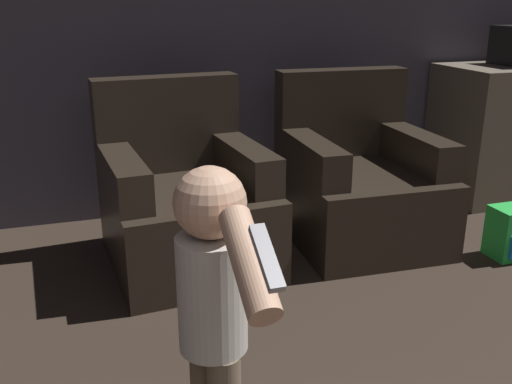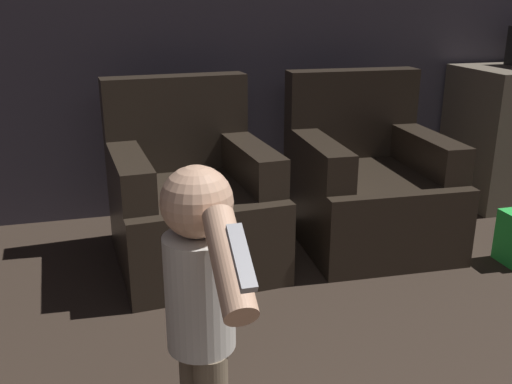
{
  "view_description": "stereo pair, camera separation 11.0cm",
  "coord_description": "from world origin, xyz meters",
  "px_view_note": "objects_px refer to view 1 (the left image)",
  "views": [
    {
      "loc": [
        -0.53,
        0.86,
        1.37
      ],
      "look_at": [
        0.14,
        2.98,
        0.61
      ],
      "focal_mm": 40.0,
      "sensor_mm": 36.0,
      "label": 1
    },
    {
      "loc": [
        -0.43,
        0.83,
        1.37
      ],
      "look_at": [
        0.14,
        2.98,
        0.61
      ],
      "focal_mm": 40.0,
      "sensor_mm": 36.0,
      "label": 2
    }
  ],
  "objects_px": {
    "armchair_right": "(358,184)",
    "toy_backpack": "(510,233)",
    "armchair_left": "(184,202)",
    "person_toddler": "(213,295)"
  },
  "relations": [
    {
      "from": "person_toddler",
      "to": "toy_backpack",
      "type": "relative_size",
      "value": 3.27
    },
    {
      "from": "armchair_right",
      "to": "person_toddler",
      "type": "distance_m",
      "value": 1.88
    },
    {
      "from": "armchair_left",
      "to": "person_toddler",
      "type": "height_order",
      "value": "armchair_left"
    },
    {
      "from": "armchair_left",
      "to": "person_toddler",
      "type": "xyz_separation_m",
      "value": [
        -0.18,
        -1.42,
        0.22
      ]
    },
    {
      "from": "person_toddler",
      "to": "armchair_left",
      "type": "bearing_deg",
      "value": -22.95
    },
    {
      "from": "person_toddler",
      "to": "toy_backpack",
      "type": "bearing_deg",
      "value": -80.27
    },
    {
      "from": "armchair_right",
      "to": "toy_backpack",
      "type": "xyz_separation_m",
      "value": [
        0.67,
        -0.52,
        -0.19
      ]
    },
    {
      "from": "armchair_right",
      "to": "person_toddler",
      "type": "relative_size",
      "value": 1.03
    },
    {
      "from": "armchair_left",
      "to": "armchair_right",
      "type": "relative_size",
      "value": 1.0
    },
    {
      "from": "person_toddler",
      "to": "armchair_right",
      "type": "bearing_deg",
      "value": -56.32
    }
  ]
}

